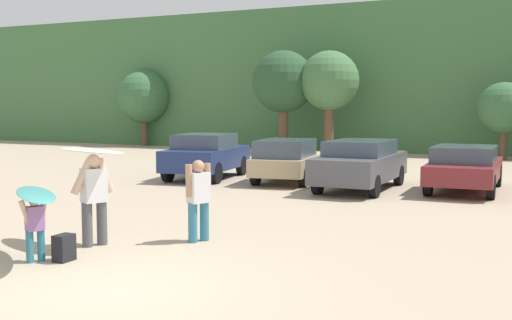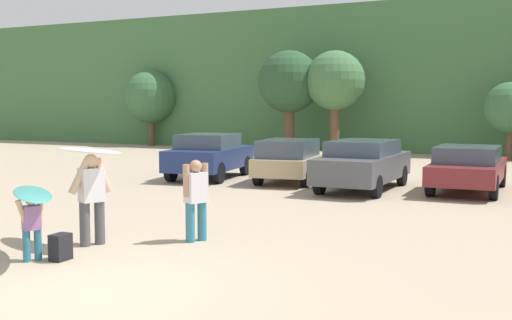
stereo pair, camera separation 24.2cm
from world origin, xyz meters
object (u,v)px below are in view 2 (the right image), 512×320
Objects in this scene: parked_car_maroon at (468,167)px; person_child at (32,224)px; person_companion at (196,196)px; parked_car_navy at (209,155)px; parked_car_tan at (291,159)px; person_adult at (92,194)px; backpack_dropped at (61,247)px; surfboard_white at (88,150)px; parked_car_dark_gray at (363,163)px; surfboard_teal at (33,194)px.

parked_car_maroon reaches higher than person_child.
person_companion reaches higher than person_child.
parked_car_tan is (3.03, 0.29, -0.07)m from parked_car_navy.
backpack_dropped is at bearing 129.90° from person_adult.
surfboard_white is (-5.41, -10.60, 1.02)m from parked_car_maroon.
parked_car_navy is at bearing 108.10° from backpack_dropped.
person_companion is at bearing 60.73° from backpack_dropped.
person_child is at bearing 167.77° from parked_car_dark_gray.
surfboard_white reaches higher than parked_car_tan.
parked_car_dark_gray is 2.98× the size of person_companion.
parked_car_navy is 10.74m from surfboard_white.
person_companion is at bearing -127.85° from surfboard_white.
person_child is 0.71× the size of person_companion.
person_adult reaches higher than backpack_dropped.
parked_car_maroon is (2.97, 0.95, -0.07)m from parked_car_dark_gray.
person_adult is at bearing 104.18° from backpack_dropped.
surfboard_teal is (-1.61, -2.54, 0.26)m from person_companion.
person_adult is (-2.35, -9.68, 0.15)m from parked_car_dark_gray.
parked_car_maroon is at bearing -71.94° from parked_car_dark_gray.
person_child is (3.32, -11.60, -0.22)m from parked_car_navy.
parked_car_navy is at bearing 87.49° from parked_car_tan.
parked_car_dark_gray is 8.58m from person_companion.
person_companion is at bearing -159.06° from parked_car_navy.
person_companion is 2.18m from surfboard_white.
parked_car_dark_gray is 2.23× the size of surfboard_white.
person_child is 2.46× the size of backpack_dropped.
parked_car_dark_gray is at bearing -77.90° from person_adult.
parked_car_navy is 12.09m from surfboard_teal.
person_adult is at bearing 166.63° from parked_car_dark_gray.
person_child is 0.52m from surfboard_teal.
person_adult is (3.42, -10.21, 0.12)m from parked_car_navy.
surfboard_teal is 1.01m from backpack_dropped.
surfboard_white is (-0.10, 0.04, 0.80)m from person_adult.
surfboard_teal is at bearing 155.15° from parked_car_maroon.
person_companion is at bearing -176.18° from parked_car_tan.
person_companion is 0.77× the size of surfboard_teal.
surfboard_white reaches higher than parked_car_maroon.
person_adult is 0.81m from surfboard_white.
person_adult is 1.41m from surfboard_teal.
parked_car_dark_gray is at bearing 79.23° from backpack_dropped.
backpack_dropped is (-1.28, -2.28, -0.66)m from person_companion.
person_adult is 3.80× the size of backpack_dropped.
person_adult is (-5.31, -10.64, 0.22)m from parked_car_maroon.
person_companion is 0.75× the size of surfboard_white.
parked_car_maroon is (8.74, 0.43, -0.09)m from parked_car_navy.
surfboard_white is (-2.45, -9.65, 0.95)m from parked_car_dark_gray.
backpack_dropped is at bearing -169.76° from parked_car_navy.
parked_car_navy reaches higher than parked_car_tan.
parked_car_maroon is at bearing -90.82° from person_adult.
parked_car_tan is 10.51m from person_adult.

